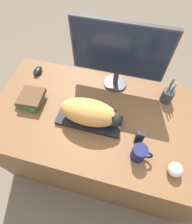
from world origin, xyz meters
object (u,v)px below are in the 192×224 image
(keyboard, at_px, (89,120))
(baseball, at_px, (175,170))
(pen_cup, at_px, (168,95))
(cat, at_px, (91,113))
(computer_mouse, at_px, (38,71))
(monitor, at_px, (119,53))
(book_stack, at_px, (31,99))
(phone, at_px, (139,137))
(coffee_mug, at_px, (139,153))

(keyboard, bearing_deg, baseball, -19.71)
(keyboard, xyz_separation_m, baseball, (0.52, -0.19, 0.03))
(keyboard, height_order, pen_cup, pen_cup)
(cat, height_order, computer_mouse, cat)
(keyboard, distance_m, monitor, 0.45)
(book_stack, bearing_deg, phone, -7.72)
(cat, xyz_separation_m, phone, (0.30, -0.06, -0.05))
(coffee_mug, distance_m, book_stack, 0.77)
(monitor, bearing_deg, book_stack, -148.79)
(pen_cup, bearing_deg, phone, -112.06)
(computer_mouse, bearing_deg, book_stack, -73.02)
(monitor, bearing_deg, computer_mouse, -176.48)
(monitor, xyz_separation_m, coffee_mug, (0.23, -0.50, -0.22))
(book_stack, bearing_deg, monitor, 31.21)
(coffee_mug, bearing_deg, baseball, -10.25)
(computer_mouse, bearing_deg, coffee_mug, -29.39)
(book_stack, bearing_deg, pen_cup, 16.21)
(baseball, relative_size, book_stack, 0.43)
(keyboard, xyz_separation_m, phone, (0.32, -0.06, 0.04))
(cat, bearing_deg, pen_cup, 33.46)
(pen_cup, bearing_deg, cat, -146.54)
(coffee_mug, xyz_separation_m, book_stack, (-0.75, 0.19, -0.02))
(cat, xyz_separation_m, monitor, (0.08, 0.35, 0.17))
(pen_cup, height_order, baseball, pen_cup)
(monitor, relative_size, computer_mouse, 5.93)
(cat, bearing_deg, monitor, 76.57)
(monitor, xyz_separation_m, pen_cup, (0.36, -0.06, -0.23))
(cat, bearing_deg, keyboard, 180.00)
(keyboard, xyz_separation_m, cat, (0.01, -0.00, 0.09))
(cat, xyz_separation_m, book_stack, (-0.43, 0.04, -0.07))
(cat, height_order, monitor, monitor)
(pen_cup, distance_m, phone, 0.38)
(baseball, distance_m, phone, 0.24)
(phone, bearing_deg, keyboard, 169.49)
(coffee_mug, relative_size, pen_cup, 0.55)
(cat, distance_m, phone, 0.31)
(keyboard, relative_size, monitor, 0.68)
(pen_cup, bearing_deg, computer_mouse, 178.84)
(phone, bearing_deg, book_stack, 172.28)
(computer_mouse, xyz_separation_m, book_stack, (0.08, -0.27, 0.02))
(cat, bearing_deg, book_stack, 174.59)
(computer_mouse, height_order, book_stack, book_stack)
(coffee_mug, bearing_deg, book_stack, 165.50)
(cat, height_order, pen_cup, pen_cup)
(monitor, bearing_deg, cat, -103.43)
(coffee_mug, relative_size, phone, 1.11)
(monitor, xyz_separation_m, baseball, (0.42, -0.54, -0.24))
(computer_mouse, xyz_separation_m, pen_cup, (0.96, -0.02, 0.03))
(baseball, bearing_deg, coffee_mug, 169.75)
(baseball, xyz_separation_m, phone, (-0.21, 0.13, 0.01))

